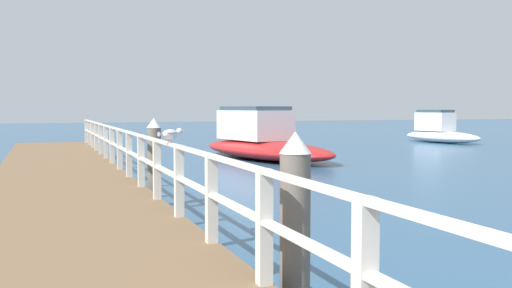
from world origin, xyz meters
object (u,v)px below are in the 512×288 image
at_px(boat_0, 262,141).
at_px(dock_piling_near, 295,230).
at_px(dock_piling_far, 154,162).
at_px(seagull_foreground, 171,134).
at_px(boat_3, 440,132).

bearing_deg(boat_0, dock_piling_near, -121.61).
xyz_separation_m(dock_piling_far, seagull_foreground, (-0.37, -3.40, 0.73)).
relative_size(seagull_foreground, boat_3, 0.08).
height_order(dock_piling_near, dock_piling_far, same).
bearing_deg(dock_piling_far, boat_3, 39.29).
distance_m(dock_piling_far, seagull_foreground, 3.50).
relative_size(dock_piling_near, boat_3, 0.32).
bearing_deg(dock_piling_far, seagull_foreground, -96.25).
distance_m(dock_piling_near, seagull_foreground, 3.72).
distance_m(dock_piling_far, boat_3, 25.23).
xyz_separation_m(dock_piling_far, boat_3, (19.52, 15.97, -0.29)).
height_order(boat_0, boat_3, boat_0).
bearing_deg(boat_0, boat_3, 13.49).
bearing_deg(boat_0, dock_piling_far, -133.78).
xyz_separation_m(seagull_foreground, boat_0, (6.41, 13.03, -0.96)).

